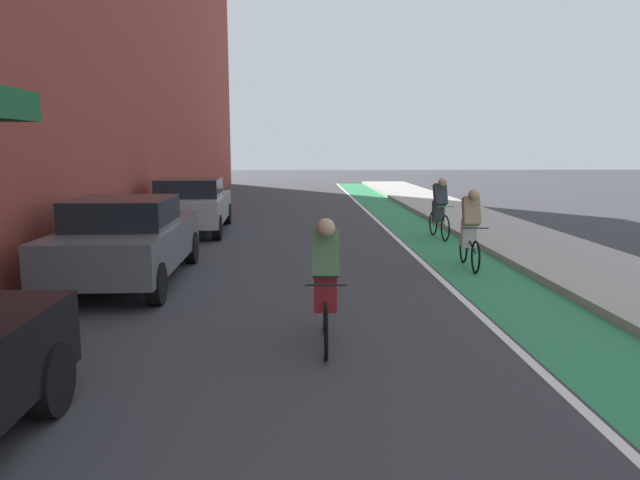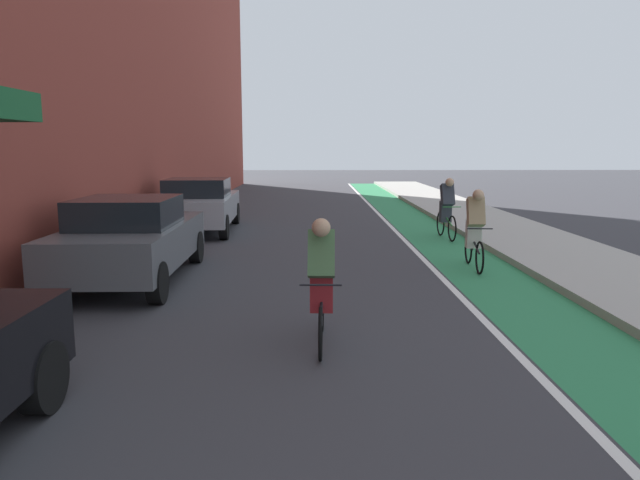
# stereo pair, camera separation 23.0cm
# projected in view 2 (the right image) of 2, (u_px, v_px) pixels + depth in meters

# --- Properties ---
(ground_plane) EXTENTS (92.81, 92.81, 0.00)m
(ground_plane) POSITION_uv_depth(u_px,v_px,m) (309.00, 236.00, 15.74)
(ground_plane) COLOR #38383D
(bike_lane_paint) EXTENTS (1.60, 42.19, 0.00)m
(bike_lane_paint) POSITION_uv_depth(u_px,v_px,m) (420.00, 226.00, 17.76)
(bike_lane_paint) COLOR #2D8451
(bike_lane_paint) RESTS_ON ground
(lane_divider_stripe) EXTENTS (0.12, 42.19, 0.00)m
(lane_divider_stripe) POSITION_uv_depth(u_px,v_px,m) (391.00, 226.00, 17.75)
(lane_divider_stripe) COLOR white
(lane_divider_stripe) RESTS_ON ground
(sidewalk_right) EXTENTS (2.79, 42.19, 0.14)m
(sidewalk_right) POSITION_uv_depth(u_px,v_px,m) (491.00, 224.00, 17.77)
(sidewalk_right) COLOR #A8A59E
(sidewalk_right) RESTS_ON ground
(parked_sedan_gray) EXTENTS (1.96, 4.36, 1.53)m
(parked_sedan_gray) POSITION_uv_depth(u_px,v_px,m) (131.00, 238.00, 10.37)
(parked_sedan_gray) COLOR #595B60
(parked_sedan_gray) RESTS_ON ground
(parked_sedan_silver) EXTENTS (2.13, 4.39, 1.53)m
(parked_sedan_silver) POSITION_uv_depth(u_px,v_px,m) (199.00, 204.00, 16.55)
(parked_sedan_silver) COLOR #9EA0A8
(parked_sedan_silver) RESTS_ON ground
(cyclist_mid) EXTENTS (0.48, 1.67, 1.59)m
(cyclist_mid) POSITION_uv_depth(u_px,v_px,m) (321.00, 281.00, 6.99)
(cyclist_mid) COLOR black
(cyclist_mid) RESTS_ON ground
(cyclist_trailing) EXTENTS (0.48, 1.69, 1.60)m
(cyclist_trailing) POSITION_uv_depth(u_px,v_px,m) (475.00, 227.00, 11.44)
(cyclist_trailing) COLOR black
(cyclist_trailing) RESTS_ON ground
(cyclist_far) EXTENTS (0.48, 1.73, 1.62)m
(cyclist_far) POSITION_uv_depth(u_px,v_px,m) (447.00, 208.00, 15.26)
(cyclist_far) COLOR black
(cyclist_far) RESTS_ON ground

